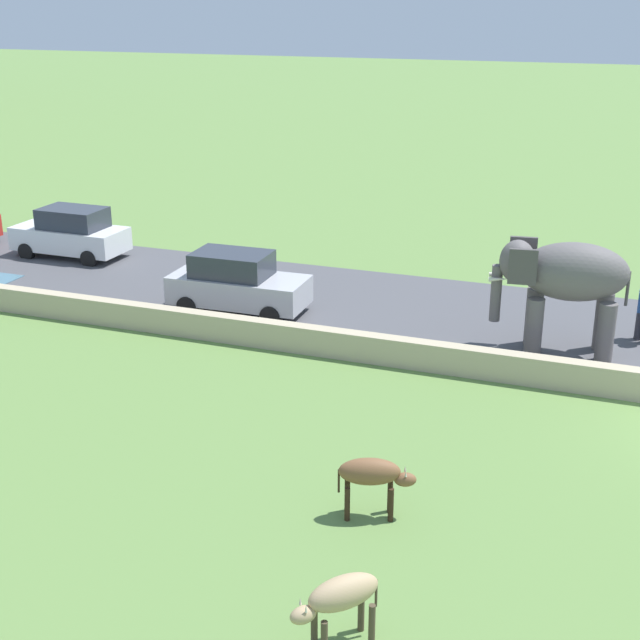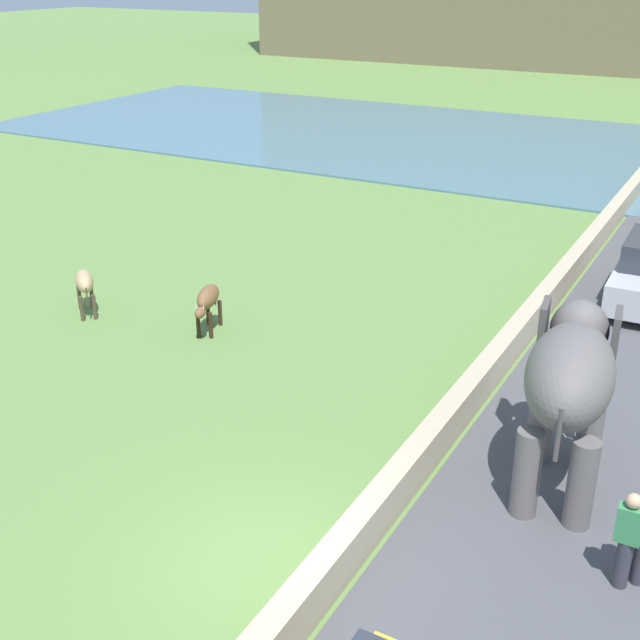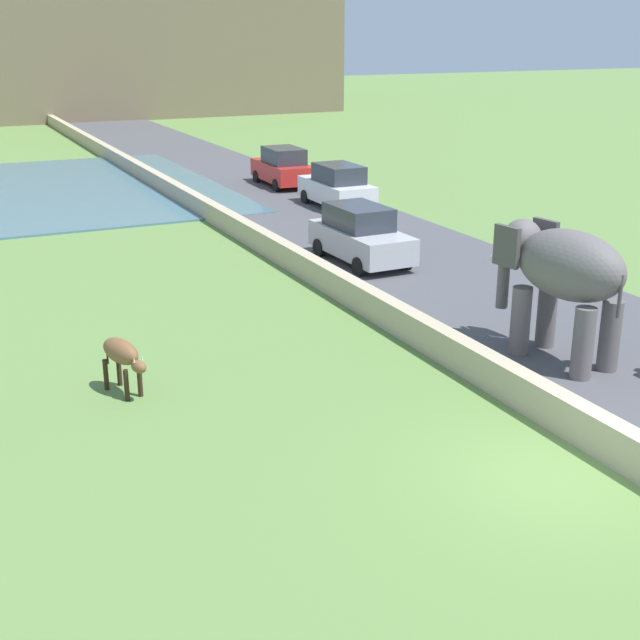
# 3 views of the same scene
# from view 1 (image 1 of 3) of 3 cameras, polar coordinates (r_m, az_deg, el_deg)

# --- Properties ---
(road_surface) EXTENTS (7.00, 120.00, 0.06)m
(road_surface) POSITION_cam_1_polar(r_m,az_deg,el_deg) (30.78, -15.29, 2.95)
(road_surface) COLOR #4C4C51
(road_surface) RESTS_ON ground
(barrier_wall) EXTENTS (0.40, 110.00, 0.73)m
(barrier_wall) POSITION_cam_1_polar(r_m,az_deg,el_deg) (26.64, -16.48, 0.91)
(barrier_wall) COLOR tan
(barrier_wall) RESTS_ON ground
(elephant) EXTENTS (1.77, 3.56, 2.99)m
(elephant) POSITION_cam_1_polar(r_m,az_deg,el_deg) (23.24, 15.43, 2.57)
(elephant) COLOR #605B5B
(elephant) RESTS_ON ground
(car_silver) EXTENTS (1.87, 4.04, 1.80)m
(car_silver) POSITION_cam_1_polar(r_m,az_deg,el_deg) (25.93, -5.35, 2.40)
(car_silver) COLOR #B7B7BC
(car_silver) RESTS_ON ground
(car_white) EXTENTS (1.83, 4.02, 1.80)m
(car_white) POSITION_cam_1_polar(r_m,az_deg,el_deg) (32.51, -15.71, 5.40)
(car_white) COLOR white
(car_white) RESTS_ON ground
(cow_tan) EXTENTS (1.25, 1.18, 1.15)m
(cow_tan) POSITION_cam_1_polar(r_m,az_deg,el_deg) (13.04, 1.30, -17.39)
(cow_tan) COLOR tan
(cow_tan) RESTS_ON ground
(cow_brown) EXTENTS (0.77, 1.42, 1.15)m
(cow_brown) POSITION_cam_1_polar(r_m,az_deg,el_deg) (15.88, 3.39, -9.90)
(cow_brown) COLOR brown
(cow_brown) RESTS_ON ground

